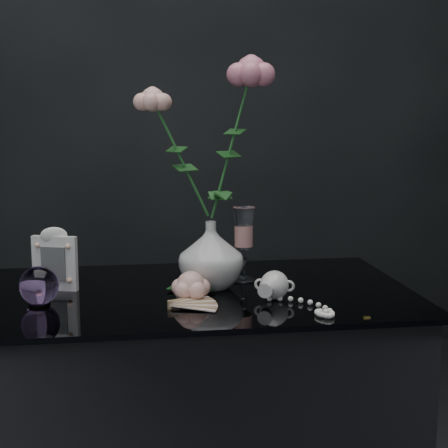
{
  "coord_description": "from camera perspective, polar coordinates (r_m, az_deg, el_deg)",
  "views": [
    {
      "loc": [
        -0.12,
        -1.45,
        1.16
      ],
      "look_at": [
        0.09,
        -0.0,
        0.92
      ],
      "focal_mm": 55.0,
      "sensor_mm": 36.0,
      "label": 1
    }
  ],
  "objects": [
    {
      "name": "vase",
      "position": [
        1.57,
        -1.09,
        -2.58
      ],
      "size": [
        0.17,
        0.17,
        0.15
      ],
      "primitive_type": "imported",
      "rotation": [
        0.0,
        0.0,
        -0.13
      ],
      "color": "silver",
      "rests_on": "table"
    },
    {
      "name": "wine_glass",
      "position": [
        1.63,
        1.64,
        -1.71
      ],
      "size": [
        0.07,
        0.07,
        0.18
      ],
      "primitive_type": null,
      "rotation": [
        0.0,
        0.0,
        0.43
      ],
      "color": "white",
      "rests_on": "table"
    },
    {
      "name": "paperweight",
      "position": [
        1.49,
        -15.13,
        -4.96
      ],
      "size": [
        0.11,
        0.11,
        0.08
      ],
      "primitive_type": null,
      "rotation": [
        0.0,
        0.0,
        0.37
      ],
      "color": "#B080D1",
      "rests_on": "table"
    },
    {
      "name": "pearl_jar",
      "position": [
        1.49,
        4.21,
        -4.98
      ],
      "size": [
        0.28,
        0.29,
        0.07
      ],
      "primitive_type": null,
      "rotation": [
        0.0,
        0.0,
        -0.37
      ],
      "color": "silver",
      "rests_on": "table"
    },
    {
      "name": "paper_fan",
      "position": [
        1.42,
        -4.49,
        -6.64
      ],
      "size": [
        0.2,
        0.16,
        0.02
      ],
      "primitive_type": null,
      "rotation": [
        0.0,
        0.0,
        0.01
      ],
      "color": "beige",
      "rests_on": "table"
    },
    {
      "name": "picture_frame",
      "position": [
        1.6,
        -13.89,
        -2.82
      ],
      "size": [
        0.13,
        0.11,
        0.15
      ],
      "primitive_type": null,
      "rotation": [
        0.0,
        0.0,
        -0.32
      ],
      "color": "white",
      "rests_on": "table"
    },
    {
      "name": "table",
      "position": [
        1.7,
        -3.58,
        -18.07
      ],
      "size": [
        1.05,
        0.58,
        0.76
      ],
      "color": "black",
      "rests_on": "ground"
    },
    {
      "name": "loose_rose",
      "position": [
        1.48,
        -2.8,
        -5.15
      ],
      "size": [
        0.17,
        0.2,
        0.06
      ],
      "primitive_type": null,
      "rotation": [
        0.0,
        0.0,
        0.14
      ],
      "color": "#F3AD9D",
      "rests_on": "table"
    },
    {
      "name": "roses",
      "position": [
        1.55,
        -0.96,
        7.53
      ],
      "size": [
        0.31,
        0.12,
        0.43
      ],
      "color": "#FFAF9C",
      "rests_on": "vase"
    }
  ]
}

